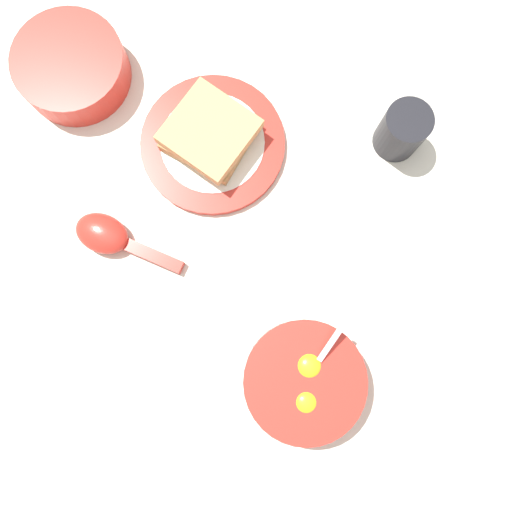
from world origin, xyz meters
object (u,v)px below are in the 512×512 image
(toast_sandwich, at_px, (210,133))
(congee_bowl, at_px, (72,67))
(drinking_cup, at_px, (402,130))
(soup_spoon, at_px, (109,237))
(toast_plate, at_px, (213,144))
(egg_bowl, at_px, (304,380))

(toast_sandwich, distance_m, congee_bowl, 0.22)
(toast_sandwich, relative_size, drinking_cup, 1.69)
(soup_spoon, relative_size, drinking_cup, 2.04)
(congee_bowl, height_order, drinking_cup, drinking_cup)
(toast_sandwich, bearing_deg, soup_spoon, -112.21)
(toast_sandwich, relative_size, soup_spoon, 0.83)
(toast_sandwich, bearing_deg, toast_plate, -47.82)
(egg_bowl, height_order, toast_sandwich, egg_bowl)
(toast_plate, relative_size, soup_spoon, 1.31)
(toast_sandwich, height_order, soup_spoon, toast_sandwich)
(soup_spoon, xyz_separation_m, congee_bowl, (-0.14, 0.20, 0.01))
(toast_plate, bearing_deg, drinking_cup, 23.41)
(toast_plate, xyz_separation_m, soup_spoon, (-0.08, -0.17, 0.01))
(egg_bowl, height_order, congee_bowl, egg_bowl)
(soup_spoon, height_order, congee_bowl, congee_bowl)
(egg_bowl, height_order, soup_spoon, egg_bowl)
(drinking_cup, bearing_deg, toast_plate, -156.59)
(toast_plate, distance_m, congee_bowl, 0.22)
(congee_bowl, bearing_deg, soup_spoon, -54.19)
(egg_bowl, bearing_deg, toast_sandwich, 132.58)
(toast_plate, height_order, toast_sandwich, toast_sandwich)
(soup_spoon, relative_size, congee_bowl, 1.00)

